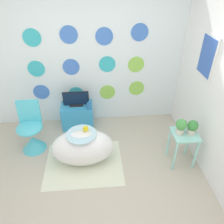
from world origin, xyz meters
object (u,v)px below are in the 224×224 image
object	(u,v)px
chair	(32,135)
vase	(89,106)
potted_plant_left	(181,126)
potted_plant_right	(193,127)
tv	(76,99)
bathtub	(83,147)

from	to	relation	value
chair	vase	size ratio (longest dim) A/B	6.27
potted_plant_left	potted_plant_right	bearing A→B (deg)	-4.84
tv	potted_plant_right	bearing A→B (deg)	-32.25
bathtub	tv	xyz separation A→B (m)	(-0.12, 0.92, 0.30)
chair	potted_plant_right	distance (m)	2.50
potted_plant_right	bathtub	bearing A→B (deg)	174.51
tv	potted_plant_left	xyz separation A→B (m)	(1.53, -1.06, 0.12)
chair	potted_plant_left	distance (m)	2.34
bathtub	tv	size ratio (longest dim) A/B	2.05
chair	vase	world-z (taller)	chair
bathtub	chair	bearing A→B (deg)	156.65
tv	vase	world-z (taller)	tv
tv	potted_plant_left	world-z (taller)	potted_plant_left
bathtub	potted_plant_right	xyz separation A→B (m)	(1.58, -0.15, 0.40)
bathtub	potted_plant_left	distance (m)	1.48
potted_plant_left	potted_plant_right	world-z (taller)	potted_plant_left
tv	potted_plant_left	distance (m)	1.86
tv	vase	bearing A→B (deg)	-28.46
potted_plant_left	tv	bearing A→B (deg)	145.40
bathtub	vase	bearing A→B (deg)	81.91
chair	potted_plant_right	bearing A→B (deg)	-11.98
vase	potted_plant_left	xyz separation A→B (m)	(1.30, -0.93, 0.18)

